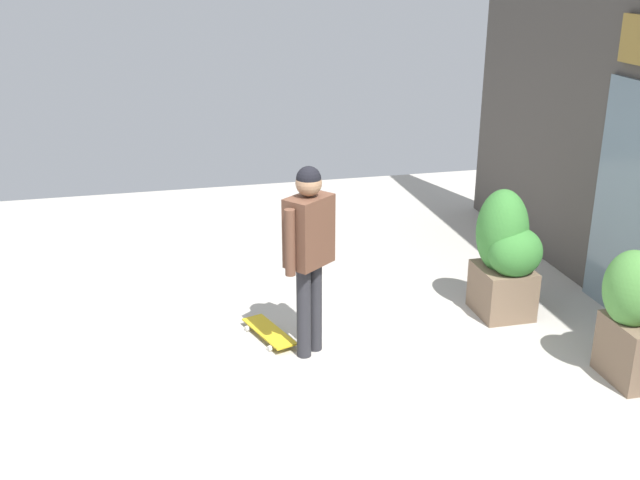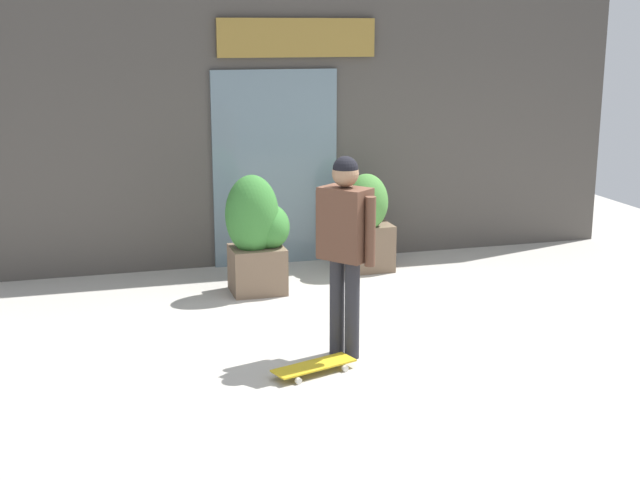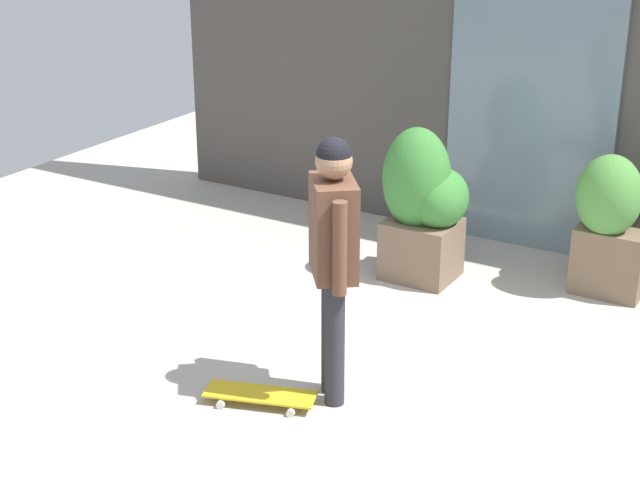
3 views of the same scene
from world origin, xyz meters
The scene contains 5 objects.
ground_plane centered at (0.00, 0.00, 0.00)m, with size 12.00×12.00×0.00m, color #B2ADA3.
skateboarder centered at (-0.49, -0.16, 1.09)m, with size 0.46×0.49×1.77m.
skateboard centered at (-0.85, -0.48, 0.06)m, with size 0.76×0.44×0.08m.
planter_box_left centered at (-0.82, 1.91, 0.66)m, with size 0.71×0.58×1.30m.
planter_box_right centered at (0.57, 2.46, 0.63)m, with size 0.65×0.65×1.18m.
Camera 1 is at (5.56, -1.49, 3.45)m, focal length 42.56 mm.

